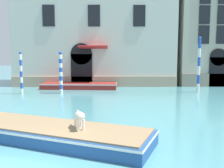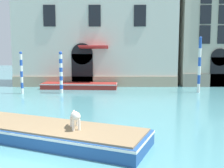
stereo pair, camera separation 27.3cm
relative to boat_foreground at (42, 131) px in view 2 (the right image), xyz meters
name	(u,v)px [view 2 (the right image)]	position (x,y,z in m)	size (l,w,h in m)	color
palazzo_left	(97,9)	(1.12, 18.27, 7.49)	(15.88, 7.40, 15.62)	beige
boat_foreground	(42,131)	(0.00, 0.00, 0.00)	(8.62, 5.30, 0.58)	#234C8C
dog_on_deck	(76,116)	(1.43, -0.62, 0.72)	(0.49, 1.02, 0.70)	silver
boat_moored_near_palazzo	(80,86)	(-0.23, 14.04, -0.04)	(6.95, 2.29, 0.52)	maroon
mooring_pole_0	(22,73)	(-4.46, 10.96, 1.40)	(0.22, 0.22, 3.38)	white
mooring_pole_1	(200,65)	(9.92, 11.69, 2.01)	(0.24, 0.24, 4.59)	white
mooring_pole_2	(62,72)	(-1.38, 11.30, 1.41)	(0.27, 0.27, 3.40)	white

